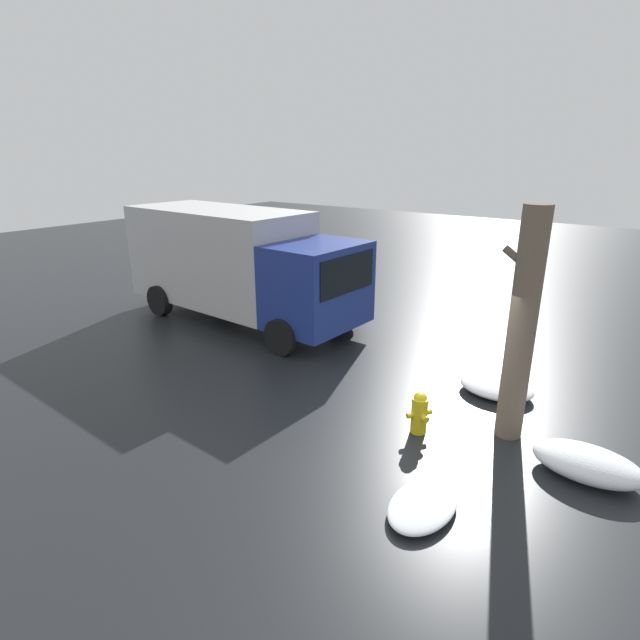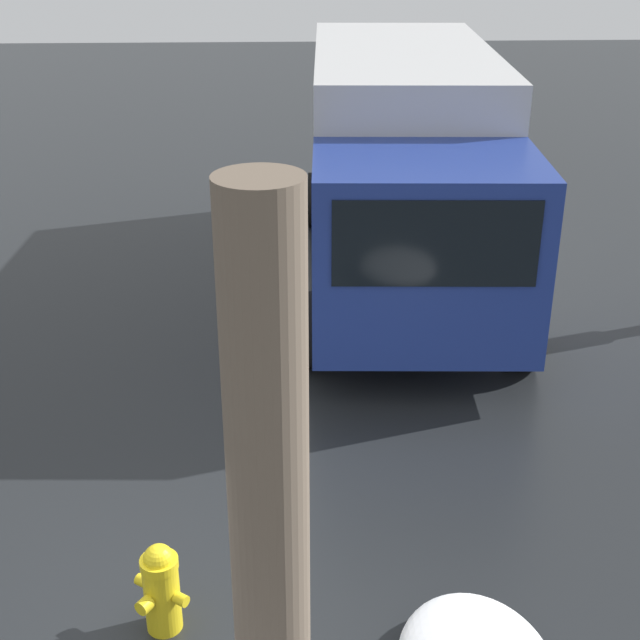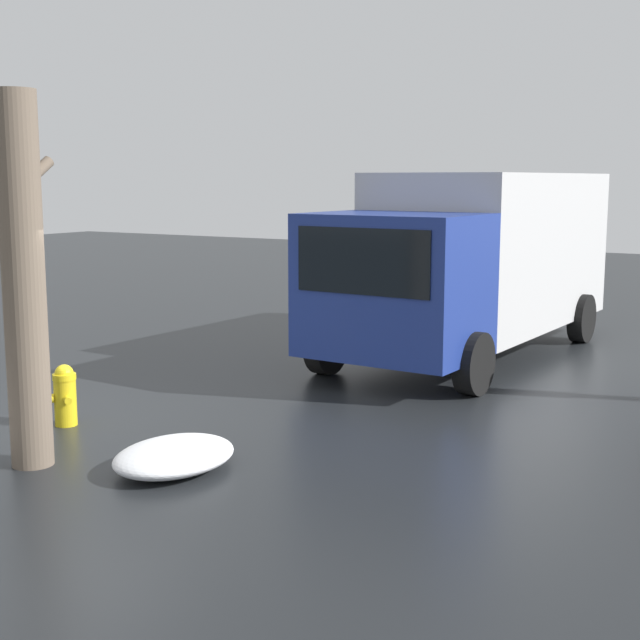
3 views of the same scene
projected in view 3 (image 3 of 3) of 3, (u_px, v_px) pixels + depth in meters
name	position (u px, v px, depth m)	size (l,w,h in m)	color
ground_plane	(66.00, 425.00, 11.01)	(60.00, 60.00, 0.00)	black
fire_hydrant	(65.00, 394.00, 10.95)	(0.40, 0.44, 0.77)	yellow
tree_trunk	(24.00, 282.00, 9.19)	(0.67, 0.44, 3.91)	#6B5B4C
delivery_truck	(475.00, 257.00, 15.27)	(7.41, 3.00, 3.11)	navy
snow_pile_curbside	(174.00, 456.00, 9.31)	(1.44, 1.11, 0.30)	white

